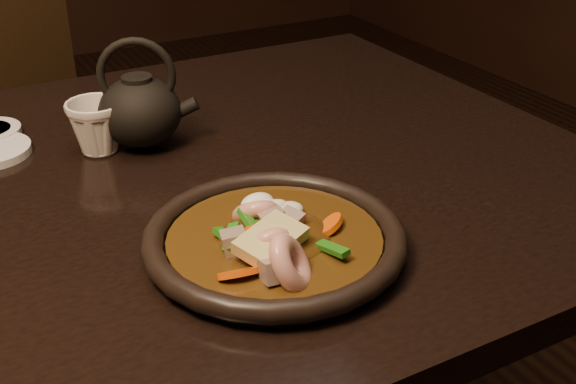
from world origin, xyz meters
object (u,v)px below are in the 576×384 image
table (3,273)px  teapot (140,108)px  plate (275,240)px  tea_cup (97,125)px

table → teapot: bearing=26.2°
plate → teapot: size_ratio=1.85×
plate → table: bearing=139.5°
plate → teapot: (-0.03, 0.33, 0.04)m
table → plate: size_ratio=5.57×
table → plate: (0.26, -0.22, 0.09)m
plate → tea_cup: size_ratio=3.58×
plate → teapot: 0.34m
tea_cup → teapot: bearing=-11.4°
table → tea_cup: bearing=36.6°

